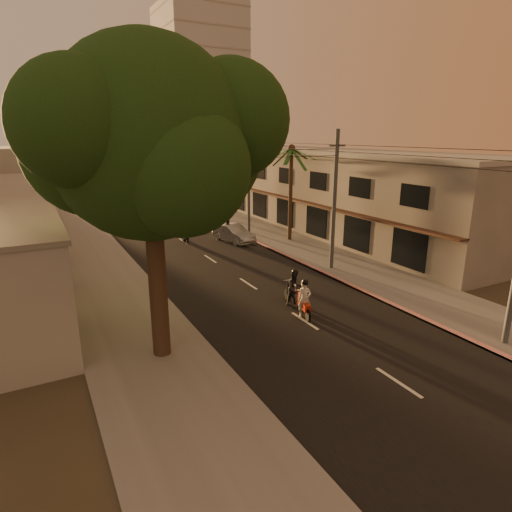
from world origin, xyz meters
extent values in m
plane|color=#383023|center=(0.00, 0.00, 0.00)|extent=(160.00, 160.00, 0.00)
cube|color=black|center=(0.00, 20.00, 0.01)|extent=(10.00, 140.00, 0.02)
cube|color=slate|center=(7.50, 20.00, 0.06)|extent=(5.00, 140.00, 0.12)
cube|color=slate|center=(-7.50, 20.00, 0.06)|extent=(5.00, 140.00, 0.12)
cube|color=red|center=(5.10, 15.00, 0.10)|extent=(0.20, 60.00, 0.20)
cube|color=gray|center=(14.00, 18.00, 3.50)|extent=(8.00, 34.00, 7.00)
cube|color=#9C978D|center=(14.00, 18.00, 7.15)|extent=(8.20, 34.20, 0.30)
cube|color=#3B2117|center=(9.70, 18.00, 3.10)|extent=(0.80, 34.00, 0.12)
cube|color=#B7B5B2|center=(16.00, 56.00, 14.00)|extent=(12.00, 12.00, 28.00)
cylinder|color=black|center=(-7.00, 2.00, 3.00)|extent=(0.70, 0.70, 6.00)
cylinder|color=black|center=(-6.20, 2.40, 6.00)|extent=(1.22, 2.17, 3.04)
cylinder|color=black|center=(-7.60, 1.70, 6.20)|extent=(1.31, 1.49, 2.73)
sphere|color=black|center=(-7.00, 2.00, 8.50)|extent=(7.20, 7.20, 7.20)
sphere|color=black|center=(-4.80, 3.00, 8.00)|extent=(5.20, 5.20, 5.20)
sphere|color=black|center=(-8.80, 2.80, 8.20)|extent=(4.80, 4.80, 4.80)
sphere|color=black|center=(-6.40, 0.20, 7.60)|extent=(4.60, 4.60, 4.60)
sphere|color=black|center=(-4.00, 1.50, 9.20)|extent=(4.40, 4.40, 4.40)
sphere|color=black|center=(-9.40, 0.80, 9.00)|extent=(4.00, 4.00, 4.00)
sphere|color=black|center=(-5.80, 4.40, 9.60)|extent=(4.40, 4.40, 4.40)
cylinder|color=black|center=(8.00, 16.00, 3.80)|extent=(0.32, 0.32, 7.60)
sphere|color=black|center=(8.00, 16.00, 7.60)|extent=(0.60, 0.60, 0.60)
cylinder|color=#38383A|center=(6.20, 8.00, 4.50)|extent=(0.26, 0.26, 9.00)
cube|color=#38383A|center=(6.20, 8.00, 8.00)|extent=(1.20, 0.12, 0.12)
cylinder|color=#38383A|center=(6.20, 20.00, 4.50)|extent=(0.26, 0.26, 9.00)
cube|color=#38383A|center=(6.20, 20.00, 8.00)|extent=(1.20, 0.12, 0.12)
cylinder|color=#38383A|center=(6.20, 32.00, 4.50)|extent=(0.26, 0.26, 9.00)
cube|color=#38383A|center=(6.20, 32.00, 8.00)|extent=(1.20, 0.12, 0.12)
cylinder|color=#38383A|center=(6.20, 44.00, 4.50)|extent=(0.26, 0.26, 9.00)
cube|color=#38383A|center=(6.20, 44.00, 8.00)|extent=(1.20, 0.12, 0.12)
cube|color=#9C978D|center=(14.00, 45.00, 3.00)|extent=(8.00, 14.00, 6.00)
cylinder|color=black|center=(0.52, 3.24, 0.30)|extent=(0.28, 0.62, 0.61)
cylinder|color=black|center=(0.12, 1.93, 0.30)|extent=(0.28, 0.62, 0.61)
cube|color=#A6210C|center=(0.30, 2.51, 0.60)|extent=(0.64, 1.23, 0.33)
cube|color=#A6210C|center=(0.46, 3.03, 0.76)|extent=(0.34, 0.20, 0.65)
cylinder|color=silver|center=(0.50, 3.15, 1.14)|extent=(0.58, 0.21, 0.04)
imported|color=beige|center=(0.30, 2.51, 0.91)|extent=(0.91, 0.81, 1.83)
sphere|color=black|center=(0.30, 2.51, 1.78)|extent=(0.33, 0.33, 0.33)
sphere|color=silver|center=(0.20, 3.22, 1.42)|extent=(0.13, 0.13, 0.13)
sphere|color=silver|center=(0.78, 3.04, 1.42)|extent=(0.13, 0.13, 0.13)
cylinder|color=black|center=(0.74, 4.74, 0.31)|extent=(0.17, 0.63, 0.62)
cylinder|color=black|center=(0.62, 3.36, 0.31)|extent=(0.17, 0.63, 0.62)
cube|color=black|center=(0.67, 3.97, 0.61)|extent=(0.42, 1.24, 0.33)
cube|color=black|center=(0.72, 4.52, 0.78)|extent=(0.34, 0.14, 0.67)
cylinder|color=silver|center=(0.73, 4.65, 1.17)|extent=(0.61, 0.09, 0.04)
imported|color=black|center=(0.67, 3.97, 0.93)|extent=(1.03, 0.87, 1.87)
sphere|color=black|center=(0.67, 3.97, 1.82)|extent=(0.33, 0.33, 0.33)
cylinder|color=black|center=(3.15, 19.05, 0.31)|extent=(0.27, 0.63, 0.62)
cylinder|color=black|center=(3.50, 17.71, 0.31)|extent=(0.27, 0.63, 0.62)
cube|color=black|center=(3.35, 18.30, 0.61)|extent=(0.61, 1.26, 0.33)
cube|color=black|center=(3.20, 18.84, 0.78)|extent=(0.35, 0.19, 0.66)
cylinder|color=silver|center=(3.17, 18.97, 1.16)|extent=(0.60, 0.20, 0.04)
imported|color=black|center=(3.35, 18.30, 0.93)|extent=(1.32, 1.00, 1.86)
sphere|color=black|center=(3.35, 18.30, 1.81)|extent=(0.33, 0.33, 0.33)
cylinder|color=black|center=(0.23, 20.28, 0.25)|extent=(0.17, 0.52, 0.51)
cylinder|color=black|center=(0.04, 19.16, 0.25)|extent=(0.17, 0.52, 0.51)
cube|color=black|center=(0.12, 19.66, 0.50)|extent=(0.42, 1.03, 0.27)
cube|color=black|center=(0.20, 20.10, 0.64)|extent=(0.28, 0.13, 0.55)
cylinder|color=silver|center=(0.21, 20.21, 0.96)|extent=(0.50, 0.12, 0.04)
imported|color=black|center=(0.12, 19.66, 0.76)|extent=(0.90, 0.73, 1.53)
sphere|color=black|center=(0.12, 19.66, 1.48)|extent=(0.27, 0.27, 0.27)
imported|color=gray|center=(3.68, 17.87, 0.72)|extent=(3.06, 4.88, 1.43)
camera|label=1|loc=(-10.99, -13.61, 8.71)|focal=30.00mm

